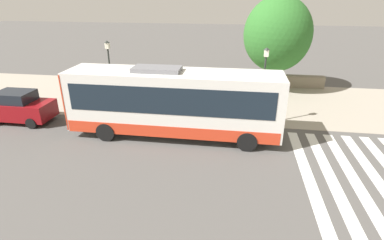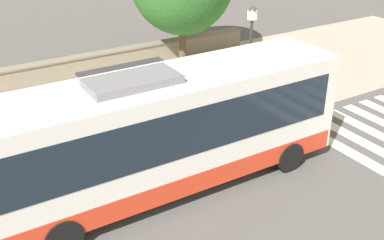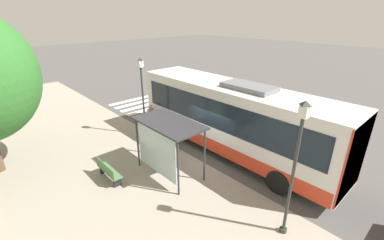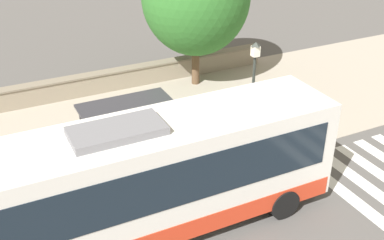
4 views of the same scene
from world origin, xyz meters
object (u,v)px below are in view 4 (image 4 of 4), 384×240
(bench, at_px, (143,121))
(street_lamp_far, at_px, (253,93))
(bus_shelter, at_px, (126,114))
(bus, at_px, (149,178))
(pedestrian, at_px, (263,141))

(bench, xyz_separation_m, street_lamp_far, (3.71, 2.79, 2.23))
(bus_shelter, relative_size, bench, 1.95)
(bus, xyz_separation_m, bus_shelter, (-3.69, 0.61, 0.14))
(bus, relative_size, bench, 6.80)
(bus_shelter, relative_size, pedestrian, 1.87)
(bus, distance_m, pedestrian, 5.28)
(bus_shelter, bearing_deg, bus, -9.40)
(bus_shelter, height_order, street_lamp_far, street_lamp_far)
(bus_shelter, bearing_deg, street_lamp_far, 69.56)
(pedestrian, relative_size, bench, 1.04)
(pedestrian, bearing_deg, bus_shelter, -116.04)
(bench, relative_size, street_lamp_far, 0.36)
(bus_shelter, height_order, bench, bus_shelter)
(bus, bearing_deg, pedestrian, 107.64)
(bench, bearing_deg, bus_shelter, -32.30)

